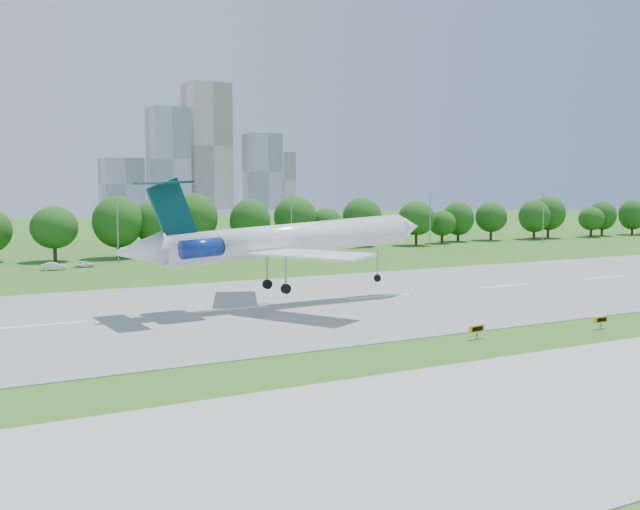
{
  "coord_description": "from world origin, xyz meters",
  "views": [
    {
      "loc": [
        -48.05,
        -49.34,
        13.62
      ],
      "look_at": [
        -12.32,
        18.0,
        6.44
      ],
      "focal_mm": 40.0,
      "sensor_mm": 36.0,
      "label": 1
    }
  ],
  "objects_px": {
    "airliner": "(277,239)",
    "service_vehicle_a": "(54,266)",
    "service_vehicle_b": "(84,264)",
    "taxi_sign_left": "(477,329)"
  },
  "relations": [
    {
      "from": "airliner",
      "to": "service_vehicle_a",
      "type": "bearing_deg",
      "value": 105.74
    },
    {
      "from": "airliner",
      "to": "taxi_sign_left",
      "type": "bearing_deg",
      "value": -75.01
    },
    {
      "from": "airliner",
      "to": "service_vehicle_a",
      "type": "relative_size",
      "value": 9.73
    },
    {
      "from": "taxi_sign_left",
      "to": "airliner",
      "type": "bearing_deg",
      "value": 101.22
    },
    {
      "from": "airliner",
      "to": "service_vehicle_b",
      "type": "height_order",
      "value": "airliner"
    },
    {
      "from": "service_vehicle_a",
      "to": "service_vehicle_b",
      "type": "xyz_separation_m",
      "value": [
        5.25,
        2.07,
        -0.1
      ]
    },
    {
      "from": "service_vehicle_b",
      "to": "service_vehicle_a",
      "type": "bearing_deg",
      "value": 122.8
    },
    {
      "from": "airliner",
      "to": "service_vehicle_b",
      "type": "xyz_separation_m",
      "value": [
        -12.57,
        52.44,
        -7.2
      ]
    },
    {
      "from": "airliner",
      "to": "service_vehicle_b",
      "type": "distance_m",
      "value": 54.41
    },
    {
      "from": "service_vehicle_a",
      "to": "airliner",
      "type": "bearing_deg",
      "value": -152.07
    }
  ]
}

